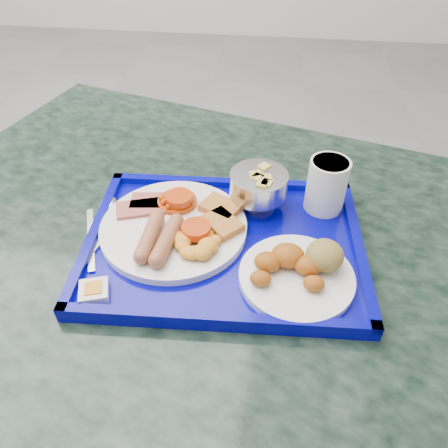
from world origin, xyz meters
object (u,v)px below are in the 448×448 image
(juice_cup, at_px, (327,184))
(tray, at_px, (224,245))
(fruit_bowl, at_px, (259,185))
(table, at_px, (236,324))
(main_plate, at_px, (177,226))
(bread_plate, at_px, (300,269))

(juice_cup, bearing_deg, tray, -145.69)
(fruit_bowl, bearing_deg, table, -103.38)
(tray, relative_size, main_plate, 1.89)
(bread_plate, bearing_deg, main_plate, 159.44)
(table, height_order, tray, tray)
(table, relative_size, juice_cup, 15.51)
(tray, height_order, fruit_bowl, fruit_bowl)
(tray, distance_m, juice_cup, 0.21)
(table, relative_size, fruit_bowl, 14.70)
(tray, height_order, juice_cup, juice_cup)
(table, bearing_deg, main_plate, 171.97)
(main_plate, relative_size, bread_plate, 1.42)
(main_plate, bearing_deg, fruit_bowl, 34.30)
(table, xyz_separation_m, bread_plate, (0.10, -0.06, 0.24))
(bread_plate, distance_m, fruit_bowl, 0.18)
(main_plate, bearing_deg, bread_plate, -20.56)
(table, xyz_separation_m, tray, (-0.02, 0.00, 0.22))
(fruit_bowl, relative_size, juice_cup, 1.06)
(tray, bearing_deg, juice_cup, 34.31)
(main_plate, distance_m, juice_cup, 0.27)
(tray, distance_m, bread_plate, 0.14)
(bread_plate, bearing_deg, tray, 153.17)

